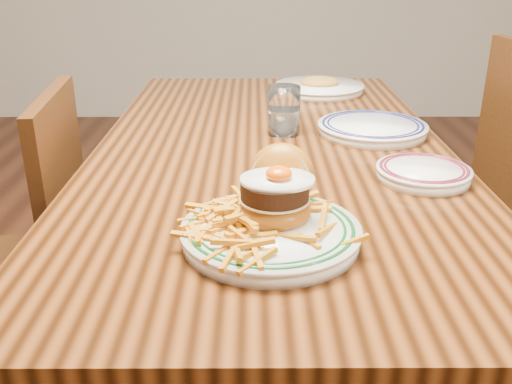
{
  "coord_description": "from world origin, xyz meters",
  "views": [
    {
      "loc": [
        -0.04,
        -1.32,
        1.18
      ],
      "look_at": [
        -0.04,
        -0.48,
        0.83
      ],
      "focal_mm": 40.0,
      "sensor_mm": 36.0,
      "label": 1
    }
  ],
  "objects_px": {
    "main_plate": "(273,216)",
    "side_plate": "(423,172)",
    "chair_left": "(23,260)",
    "table": "(272,180)"
  },
  "relations": [
    {
      "from": "chair_left",
      "to": "main_plate",
      "type": "distance_m",
      "value": 0.79
    },
    {
      "from": "table",
      "to": "main_plate",
      "type": "relative_size",
      "value": 5.21
    },
    {
      "from": "main_plate",
      "to": "side_plate",
      "type": "distance_m",
      "value": 0.41
    },
    {
      "from": "chair_left",
      "to": "main_plate",
      "type": "xyz_separation_m",
      "value": [
        0.61,
        -0.4,
        0.31
      ]
    },
    {
      "from": "table",
      "to": "chair_left",
      "type": "distance_m",
      "value": 0.65
    },
    {
      "from": "chair_left",
      "to": "side_plate",
      "type": "distance_m",
      "value": 0.98
    },
    {
      "from": "table",
      "to": "side_plate",
      "type": "distance_m",
      "value": 0.39
    },
    {
      "from": "table",
      "to": "side_plate",
      "type": "height_order",
      "value": "side_plate"
    },
    {
      "from": "table",
      "to": "side_plate",
      "type": "relative_size",
      "value": 7.8
    },
    {
      "from": "chair_left",
      "to": "main_plate",
      "type": "relative_size",
      "value": 2.91
    }
  ]
}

